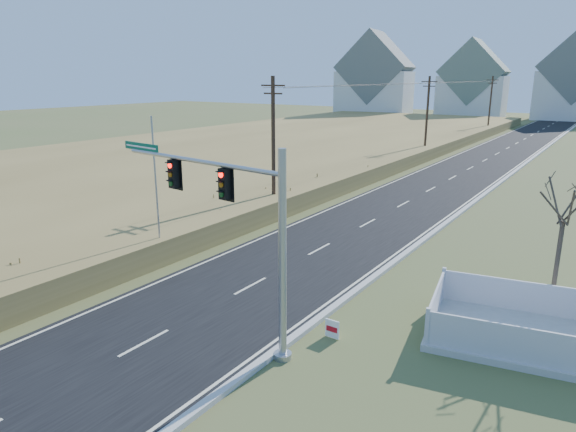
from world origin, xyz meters
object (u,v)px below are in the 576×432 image
object	(u,v)px
open_sign	(332,329)
bare_tree	(566,199)
fence_enclosure	(524,334)
flagpole	(157,207)
traffic_signal_mast	(240,223)

from	to	relation	value
open_sign	bare_tree	xyz separation A→B (m)	(6.16, 6.34, 4.27)
fence_enclosure	open_sign	size ratio (longest dim) A/B	10.41
open_sign	flagpole	world-z (taller)	flagpole
fence_enclosure	bare_tree	xyz separation A→B (m)	(0.48, 2.79, 4.35)
flagpole	bare_tree	xyz separation A→B (m)	(16.97, 4.33, 1.76)
traffic_signal_mast	fence_enclosure	size ratio (longest dim) A/B	1.23
traffic_signal_mast	flagpole	xyz separation A→B (m)	(-8.28, 3.85, -1.40)
bare_tree	fence_enclosure	bearing A→B (deg)	-99.72
fence_enclosure	flagpole	bearing A→B (deg)	175.27
traffic_signal_mast	flagpole	distance (m)	9.24
fence_enclosure	open_sign	xyz separation A→B (m)	(-5.68, -3.54, 0.07)
fence_enclosure	bare_tree	distance (m)	5.19
open_sign	flagpole	size ratio (longest dim) A/B	0.09
fence_enclosure	bare_tree	world-z (taller)	bare_tree
traffic_signal_mast	open_sign	size ratio (longest dim) A/B	12.78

